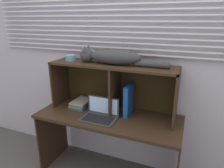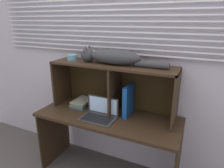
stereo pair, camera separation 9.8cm
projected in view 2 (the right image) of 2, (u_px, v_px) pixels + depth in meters
name	position (u px, v px, depth m)	size (l,w,h in m)	color
back_panel_with_blinds	(120.00, 60.00, 2.14)	(4.40, 0.08, 2.50)	#B0AAB6
desk	(108.00, 128.00, 2.07)	(1.47, 0.58, 0.74)	#2F2013
hutch_shelf_unit	(114.00, 79.00, 2.04)	(1.29, 0.33, 0.51)	#2F2013
cat	(112.00, 57.00, 1.94)	(0.90, 0.17, 0.17)	#2F3032
laptop	(99.00, 114.00, 1.97)	(0.34, 0.23, 0.20)	#303030
binder_upright	(128.00, 100.00, 2.00)	(0.05, 0.22, 0.32)	navy
book_stack	(82.00, 103.00, 2.26)	(0.18, 0.27, 0.07)	#384E79
small_basket	(72.00, 57.00, 2.14)	(0.11, 0.11, 0.06)	teal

